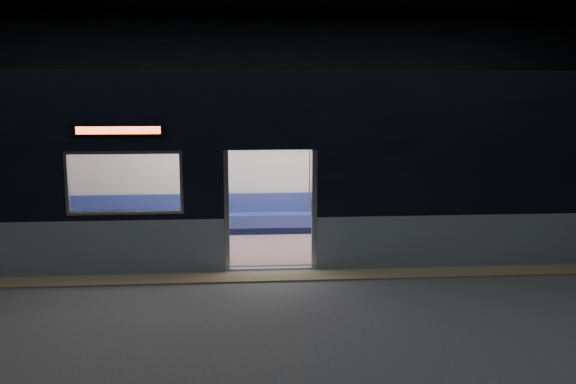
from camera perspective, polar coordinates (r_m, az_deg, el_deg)
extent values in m
cube|color=#47494C|center=(9.53, -1.28, -9.04)|extent=(24.00, 14.00, 0.01)
cube|color=black|center=(16.01, -2.72, 7.63)|extent=(24.00, 0.04, 5.00)
cube|color=black|center=(2.16, 8.91, -4.83)|extent=(24.00, 0.04, 5.00)
cube|color=#8C7F59|center=(10.04, -1.45, -7.94)|extent=(22.80, 0.50, 0.03)
cube|color=gray|center=(11.70, 22.92, -3.98)|extent=(8.30, 0.12, 0.90)
cube|color=black|center=(11.45, 23.44, 3.84)|extent=(8.30, 0.12, 2.30)
cube|color=black|center=(10.10, -1.67, 7.23)|extent=(1.40, 0.12, 1.15)
cube|color=#B7BABC|center=(10.28, -5.75, -1.76)|extent=(0.08, 0.14, 2.05)
cube|color=#B7BABC|center=(10.35, 2.47, -1.64)|extent=(0.08, 0.14, 2.05)
cube|color=black|center=(10.21, -15.58, 5.59)|extent=(1.50, 0.04, 0.18)
cube|color=#FF5322|center=(10.20, -15.59, 5.59)|extent=(1.34, 0.03, 0.12)
cube|color=silver|center=(13.05, -2.27, 3.24)|extent=(18.00, 0.12, 3.20)
cube|color=black|center=(11.53, -2.05, 10.75)|extent=(18.00, 3.00, 0.15)
cube|color=#856169|center=(11.92, -1.95, -5.10)|extent=(17.76, 2.76, 0.04)
cube|color=silver|center=(11.55, -2.02, 6.16)|extent=(17.76, 2.76, 0.10)
cube|color=navy|center=(12.95, -2.18, -2.89)|extent=(11.00, 0.48, 0.41)
cube|color=navy|center=(13.06, -2.22, -0.97)|extent=(11.00, 0.10, 0.40)
cube|color=#6E5059|center=(11.15, -18.97, -5.46)|extent=(4.40, 0.48, 0.41)
cube|color=#6E5059|center=(11.44, 15.11, -4.89)|extent=(4.40, 0.48, 0.41)
cylinder|color=silver|center=(10.56, -6.87, -0.68)|extent=(0.04, 0.04, 2.26)
cylinder|color=silver|center=(12.79, -6.46, 1.12)|extent=(0.04, 0.04, 2.26)
cylinder|color=silver|center=(10.65, 3.40, -0.54)|extent=(0.04, 0.04, 2.26)
cylinder|color=silver|center=(12.87, 2.03, 1.22)|extent=(0.04, 0.04, 2.26)
cylinder|color=silver|center=(12.65, -2.22, 4.64)|extent=(11.00, 0.03, 0.03)
cube|color=black|center=(12.82, 4.18, -1.76)|extent=(0.16, 0.44, 0.15)
cube|color=black|center=(12.85, 5.05, -1.74)|extent=(0.16, 0.44, 0.15)
cylinder|color=black|center=(12.68, 4.30, -3.13)|extent=(0.10, 0.10, 0.43)
cylinder|color=black|center=(12.71, 5.18, -3.11)|extent=(0.10, 0.10, 0.43)
cube|color=#C35E75|center=(13.01, 4.49, -1.51)|extent=(0.38, 0.21, 0.19)
cylinder|color=#C35E75|center=(12.97, 4.49, -0.06)|extent=(0.41, 0.41, 0.49)
sphere|color=tan|center=(12.90, 4.52, 1.45)|extent=(0.20, 0.20, 0.20)
sphere|color=black|center=(12.93, 4.50, 1.64)|extent=(0.21, 0.21, 0.21)
cube|color=black|center=(12.73, 4.61, -1.16)|extent=(0.36, 0.34, 0.14)
cube|color=white|center=(13.54, 12.32, 2.70)|extent=(0.98, 0.03, 0.64)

